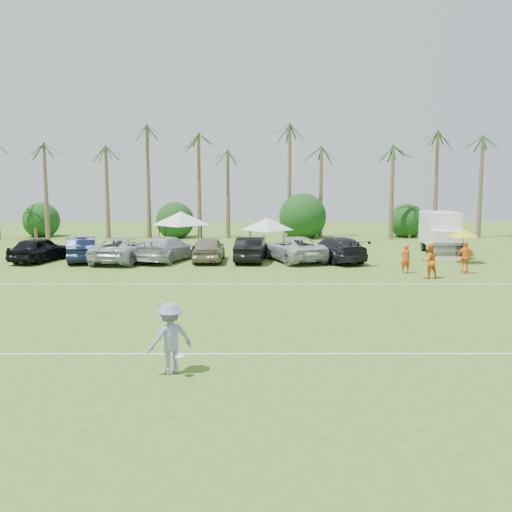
{
  "coord_description": "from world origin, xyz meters",
  "views": [
    {
      "loc": [
        1.58,
        -15.15,
        5.35
      ],
      "look_at": [
        1.6,
        13.12,
        1.6
      ],
      "focal_mm": 40.0,
      "sensor_mm": 36.0,
      "label": 1
    }
  ],
  "objects": [
    {
      "name": "palm_tree_1",
      "position": [
        -17.0,
        38.0,
        8.35
      ],
      "size": [
        2.4,
        2.4,
        9.9
      ],
      "color": "brown",
      "rests_on": "ground"
    },
    {
      "name": "parked_car_7",
      "position": [
        6.92,
        22.41,
        0.83
      ],
      "size": [
        3.99,
        6.18,
        1.67
      ],
      "primitive_type": "imported",
      "rotation": [
        0.0,
        0.0,
        3.46
      ],
      "color": "black",
      "rests_on": "ground"
    },
    {
      "name": "parked_car_0",
      "position": [
        -12.81,
        22.39,
        0.83
      ],
      "size": [
        3.03,
        5.21,
        1.67
      ],
      "primitive_type": "imported",
      "rotation": [
        0.0,
        0.0,
        2.91
      ],
      "color": "black",
      "rests_on": "ground"
    },
    {
      "name": "bush_tree_2",
      "position": [
        6.0,
        39.0,
        1.8
      ],
      "size": [
        4.0,
        4.0,
        4.0
      ],
      "color": "brown",
      "rests_on": "ground"
    },
    {
      "name": "palm_tree_0",
      "position": [
        -22.0,
        38.0,
        7.48
      ],
      "size": [
        2.4,
        2.4,
        8.9
      ],
      "color": "brown",
      "rests_on": "ground"
    },
    {
      "name": "palm_tree_3",
      "position": [
        -8.0,
        38.0,
        10.06
      ],
      "size": [
        2.4,
        2.4,
        11.9
      ],
      "color": "brown",
      "rests_on": "ground"
    },
    {
      "name": "parked_car_1",
      "position": [
        -9.99,
        22.44,
        0.83
      ],
      "size": [
        3.07,
        5.34,
        1.67
      ],
      "primitive_type": "imported",
      "rotation": [
        0.0,
        0.0,
        3.42
      ],
      "color": "black",
      "rests_on": "ground"
    },
    {
      "name": "canopy_tent_right",
      "position": [
        2.42,
        26.18,
        2.67
      ],
      "size": [
        3.86,
        3.86,
        3.12
      ],
      "color": "black",
      "rests_on": "ground"
    },
    {
      "name": "palm_tree_6",
      "position": [
        4.0,
        38.0,
        9.21
      ],
      "size": [
        2.4,
        2.4,
        10.9
      ],
      "color": "brown",
      "rests_on": "ground"
    },
    {
      "name": "market_umbrella",
      "position": [
        15.07,
        21.64,
        1.97
      ],
      "size": [
        1.97,
        1.97,
        2.2
      ],
      "color": "black",
      "rests_on": "ground"
    },
    {
      "name": "canopy_tent_left",
      "position": [
        -4.04,
        27.72,
        3.04
      ],
      "size": [
        4.38,
        4.38,
        3.55
      ],
      "color": "black",
      "rests_on": "ground"
    },
    {
      "name": "parked_car_6",
      "position": [
        4.1,
        22.63,
        0.83
      ],
      "size": [
        4.61,
        6.57,
        1.67
      ],
      "primitive_type": "imported",
      "rotation": [
        0.0,
        0.0,
        3.48
      ],
      "color": "#B0B5BB",
      "rests_on": "ground"
    },
    {
      "name": "parked_car_4",
      "position": [
        -1.53,
        22.43,
        0.83
      ],
      "size": [
        2.01,
        4.9,
        1.67
      ],
      "primitive_type": "imported",
      "rotation": [
        0.0,
        0.0,
        3.13
      ],
      "color": "#7E735D",
      "rests_on": "ground"
    },
    {
      "name": "palm_tree_10",
      "position": [
        23.0,
        38.0,
        9.21
      ],
      "size": [
        2.4,
        2.4,
        10.9
      ],
      "color": "brown",
      "rests_on": "ground"
    },
    {
      "name": "frisbee_player",
      "position": [
        -0.8,
        0.24,
        1.0
      ],
      "size": [
        1.5,
        1.3,
        2.01
      ],
      "rotation": [
        0.0,
        0.0,
        3.68
      ],
      "color": "#7F82B5",
      "rests_on": "ground"
    },
    {
      "name": "parked_car_5",
      "position": [
        1.28,
        22.45,
        0.83
      ],
      "size": [
        2.28,
        5.21,
        1.67
      ],
      "primitive_type": "imported",
      "rotation": [
        0.0,
        0.0,
        3.04
      ],
      "color": "black",
      "rests_on": "ground"
    },
    {
      "name": "ground",
      "position": [
        0.0,
        0.0,
        0.0
      ],
      "size": [
        120.0,
        120.0,
        0.0
      ],
      "primitive_type": "plane",
      "color": "#46691F",
      "rests_on": "ground"
    },
    {
      "name": "bush_tree_1",
      "position": [
        -6.0,
        39.0,
        1.8
      ],
      "size": [
        4.0,
        4.0,
        4.0
      ],
      "color": "brown",
      "rests_on": "ground"
    },
    {
      "name": "bush_tree_0",
      "position": [
        -19.0,
        39.0,
        1.8
      ],
      "size": [
        4.0,
        4.0,
        4.0
      ],
      "color": "brown",
      "rests_on": "ground"
    },
    {
      "name": "palm_tree_8",
      "position": [
        13.0,
        38.0,
        7.48
      ],
      "size": [
        2.4,
        2.4,
        8.9
      ],
      "color": "brown",
      "rests_on": "ground"
    },
    {
      "name": "field_lines",
      "position": [
        0.0,
        8.0,
        0.01
      ],
      "size": [
        80.0,
        12.1,
        0.01
      ],
      "color": "white",
      "rests_on": "ground"
    },
    {
      "name": "palm_tree_4",
      "position": [
        -4.0,
        38.0,
        7.48
      ],
      "size": [
        2.4,
        2.4,
        8.9
      ],
      "color": "brown",
      "rests_on": "ground"
    },
    {
      "name": "palm_tree_2",
      "position": [
        -12.0,
        38.0,
        9.21
      ],
      "size": [
        2.4,
        2.4,
        10.9
      ],
      "color": "brown",
      "rests_on": "ground"
    },
    {
      "name": "bush_tree_3",
      "position": [
        16.0,
        39.0,
        1.8
      ],
      "size": [
        4.0,
        4.0,
        4.0
      ],
      "color": "brown",
      "rests_on": "ground"
    },
    {
      "name": "palm_tree_9",
      "position": [
        18.0,
        38.0,
        8.35
      ],
      "size": [
        2.4,
        2.4,
        9.9
      ],
      "color": "brown",
      "rests_on": "ground"
    },
    {
      "name": "parked_car_2",
      "position": [
        -7.17,
        22.15,
        0.83
      ],
      "size": [
        3.6,
        6.33,
        1.67
      ],
      "primitive_type": "imported",
      "rotation": [
        0.0,
        0.0,
        3.0
      ],
      "color": "#A9B0B9",
      "rests_on": "ground"
    },
    {
      "name": "palm_tree_5",
      "position": [
        0.0,
        38.0,
        8.35
      ],
      "size": [
        2.4,
        2.4,
        9.9
      ],
      "color": "brown",
      "rests_on": "ground"
    },
    {
      "name": "sideline_player_b",
      "position": [
        11.14,
        15.81,
        0.97
      ],
      "size": [
        1.06,
        0.89,
        1.94
      ],
      "primitive_type": "imported",
      "rotation": [
        0.0,
        0.0,
        3.32
      ],
      "color": "orange",
      "rests_on": "ground"
    },
    {
      "name": "palm_tree_7",
      "position": [
        8.0,
        38.0,
        10.06
      ],
      "size": [
        2.4,
        2.4,
        11.9
      ],
      "color": "brown",
      "rests_on": "ground"
    },
    {
      "name": "parked_car_3",
      "position": [
        -4.35,
        22.64,
        0.83
      ],
      "size": [
        3.99,
        6.18,
        1.67
      ],
      "primitive_type": "imported",
      "rotation": [
        0.0,
        0.0,
        2.83
      ],
      "color": "#B8B8BD",
      "rests_on": "ground"
    },
    {
      "name": "box_truck",
      "position": [
        15.14,
        26.21,
        1.63
      ],
      "size": [
        2.86,
        6.11,
        3.04
      ],
      "rotation": [
        0.0,
        0.0,
        -0.11
      ],
      "color": "silver",
      "rests_on": "ground"
    },
    {
      "name": "sideline_player_a",
      "position": [
        10.28,
        17.59,
        0.85
      ],
      "size": [
        0.69,
        0.52,
        1.71
      ],
      "primitive_type": "imported",
      "rotation": [
        0.0,
        0.0,
        3.32
      ],
      "color": "#DB5318",
      "rests_on": "ground"
    },
    {
      "name": "sideline_player_c",
      "position": [
        13.72,
        17.48,
        0.94
      ],
      "size": [
        1.12,
        0.51,
        1.88
      ],
      "primitive_type": "imported",
      "rotation": [
        0.0,
        0.0,
        3.09
      ],
      "color": "orange",
      "rests_on": "ground"
    }
  ]
}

